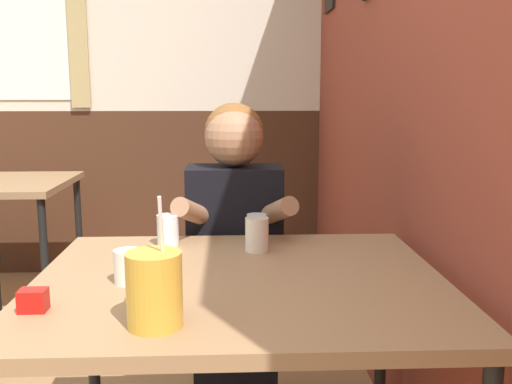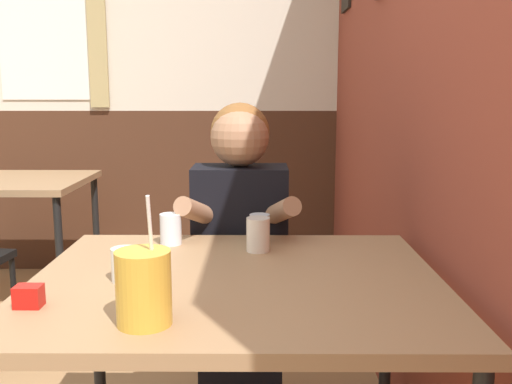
% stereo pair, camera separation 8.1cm
% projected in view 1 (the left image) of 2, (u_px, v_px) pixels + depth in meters
% --- Properties ---
extents(brick_wall_right, '(0.08, 4.79, 2.70)m').
position_uv_depth(brick_wall_right, '(379.00, 62.00, 2.40)').
color(brick_wall_right, brown).
rests_on(brick_wall_right, ground_plane).
extents(back_wall, '(5.60, 0.09, 2.70)m').
position_uv_depth(back_wall, '(122.00, 71.00, 3.74)').
color(back_wall, beige).
rests_on(back_wall, ground_plane).
extents(main_table, '(1.07, 0.89, 0.75)m').
position_uv_depth(main_table, '(240.00, 300.00, 1.50)').
color(main_table, '#93704C').
rests_on(main_table, ground_plane).
extents(person_seated, '(0.42, 0.41, 1.19)m').
position_uv_depth(person_seated, '(235.00, 256.00, 2.08)').
color(person_seated, black).
rests_on(person_seated, ground_plane).
extents(cocktail_pitcher, '(0.12, 0.12, 0.28)m').
position_uv_depth(cocktail_pitcher, '(154.00, 289.00, 1.17)').
color(cocktail_pitcher, gold).
rests_on(cocktail_pitcher, main_table).
extents(glass_near_pitcher, '(0.07, 0.07, 0.10)m').
position_uv_depth(glass_near_pitcher, '(168.00, 230.00, 1.80)').
color(glass_near_pitcher, silver).
rests_on(glass_near_pitcher, main_table).
extents(glass_center, '(0.07, 0.07, 0.09)m').
position_uv_depth(glass_center, '(128.00, 267.00, 1.44)').
color(glass_center, silver).
rests_on(glass_center, main_table).
extents(glass_far_side, '(0.07, 0.07, 0.10)m').
position_uv_depth(glass_far_side, '(257.00, 234.00, 1.73)').
color(glass_far_side, silver).
rests_on(glass_far_side, main_table).
extents(glass_by_brick, '(0.07, 0.07, 0.09)m').
position_uv_depth(glass_by_brick, '(257.00, 228.00, 1.83)').
color(glass_by_brick, silver).
rests_on(glass_by_brick, main_table).
extents(condiment_ketchup, '(0.06, 0.04, 0.05)m').
position_uv_depth(condiment_ketchup, '(33.00, 300.00, 1.26)').
color(condiment_ketchup, '#B7140F').
rests_on(condiment_ketchup, main_table).
extents(condiment_mustard, '(0.06, 0.04, 0.05)m').
position_uv_depth(condiment_mustard, '(143.00, 292.00, 1.32)').
color(condiment_mustard, yellow).
rests_on(condiment_mustard, main_table).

